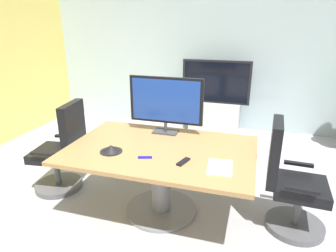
{
  "coord_description": "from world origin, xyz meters",
  "views": [
    {
      "loc": [
        0.85,
        -2.39,
        1.95
      ],
      "look_at": [
        -0.02,
        0.45,
        0.89
      ],
      "focal_mm": 31.66,
      "sensor_mm": 36.0,
      "label": 1
    }
  ],
  "objects_px": {
    "conference_phone": "(111,149)",
    "wall_display_unit": "(215,108)",
    "remote_control": "(183,162)",
    "office_chair_right": "(290,186)",
    "office_chair_left": "(62,154)",
    "conference_table": "(161,164)",
    "tv_monitor": "(166,102)"
  },
  "relations": [
    {
      "from": "office_chair_right",
      "to": "conference_phone",
      "type": "relative_size",
      "value": 4.95
    },
    {
      "from": "office_chair_left",
      "to": "remote_control",
      "type": "bearing_deg",
      "value": 70.48
    },
    {
      "from": "conference_table",
      "to": "office_chair_right",
      "type": "height_order",
      "value": "office_chair_right"
    },
    {
      "from": "office_chair_right",
      "to": "tv_monitor",
      "type": "bearing_deg",
      "value": 78.88
    },
    {
      "from": "conference_table",
      "to": "tv_monitor",
      "type": "xyz_separation_m",
      "value": [
        -0.09,
        0.45,
        0.54
      ]
    },
    {
      "from": "office_chair_left",
      "to": "office_chair_right",
      "type": "xyz_separation_m",
      "value": [
        2.52,
        0.03,
        0.0
      ]
    },
    {
      "from": "conference_phone",
      "to": "office_chair_left",
      "type": "bearing_deg",
      "value": 158.97
    },
    {
      "from": "conference_table",
      "to": "wall_display_unit",
      "type": "distance_m",
      "value": 2.64
    },
    {
      "from": "conference_table",
      "to": "office_chair_left",
      "type": "height_order",
      "value": "office_chair_left"
    },
    {
      "from": "office_chair_left",
      "to": "wall_display_unit",
      "type": "distance_m",
      "value": 2.91
    },
    {
      "from": "conference_phone",
      "to": "remote_control",
      "type": "relative_size",
      "value": 1.29
    },
    {
      "from": "remote_control",
      "to": "office_chair_left",
      "type": "bearing_deg",
      "value": -175.0
    },
    {
      "from": "tv_monitor",
      "to": "conference_phone",
      "type": "height_order",
      "value": "tv_monitor"
    },
    {
      "from": "conference_table",
      "to": "conference_phone",
      "type": "xyz_separation_m",
      "value": [
        -0.44,
        -0.23,
        0.22
      ]
    },
    {
      "from": "conference_table",
      "to": "tv_monitor",
      "type": "bearing_deg",
      "value": 100.84
    },
    {
      "from": "conference_phone",
      "to": "remote_control",
      "type": "height_order",
      "value": "conference_phone"
    },
    {
      "from": "conference_phone",
      "to": "conference_table",
      "type": "bearing_deg",
      "value": 27.51
    },
    {
      "from": "office_chair_left",
      "to": "conference_phone",
      "type": "height_order",
      "value": "office_chair_left"
    },
    {
      "from": "office_chair_left",
      "to": "tv_monitor",
      "type": "xyz_separation_m",
      "value": [
        1.17,
        0.36,
        0.64
      ]
    },
    {
      "from": "conference_phone",
      "to": "wall_display_unit",
      "type": "bearing_deg",
      "value": 78.14
    },
    {
      "from": "wall_display_unit",
      "to": "remote_control",
      "type": "relative_size",
      "value": 7.71
    },
    {
      "from": "conference_table",
      "to": "office_chair_right",
      "type": "xyz_separation_m",
      "value": [
        1.26,
        0.12,
        -0.1
      ]
    },
    {
      "from": "office_chair_left",
      "to": "conference_phone",
      "type": "relative_size",
      "value": 4.95
    },
    {
      "from": "office_chair_right",
      "to": "wall_display_unit",
      "type": "relative_size",
      "value": 0.83
    },
    {
      "from": "office_chair_right",
      "to": "conference_phone",
      "type": "distance_m",
      "value": 1.76
    },
    {
      "from": "remote_control",
      "to": "office_chair_right",
      "type": "bearing_deg",
      "value": 38.11
    },
    {
      "from": "conference_table",
      "to": "remote_control",
      "type": "relative_size",
      "value": 10.95
    },
    {
      "from": "wall_display_unit",
      "to": "remote_control",
      "type": "xyz_separation_m",
      "value": [
        0.13,
        -2.88,
        0.31
      ]
    },
    {
      "from": "wall_display_unit",
      "to": "tv_monitor",
      "type": "bearing_deg",
      "value": -96.55
    },
    {
      "from": "conference_table",
      "to": "office_chair_right",
      "type": "distance_m",
      "value": 1.27
    },
    {
      "from": "office_chair_left",
      "to": "wall_display_unit",
      "type": "relative_size",
      "value": 0.83
    },
    {
      "from": "wall_display_unit",
      "to": "conference_phone",
      "type": "relative_size",
      "value": 5.95
    }
  ]
}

